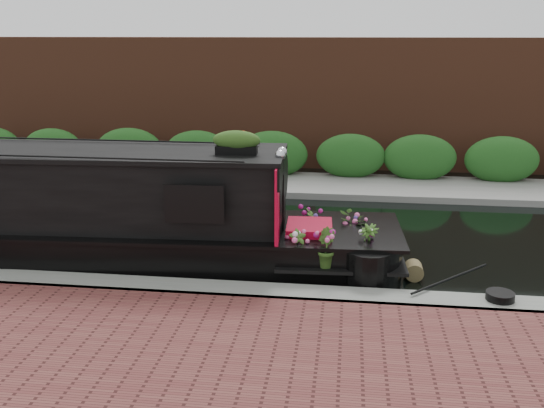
# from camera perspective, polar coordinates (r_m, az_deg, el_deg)

# --- Properties ---
(ground) EXTENTS (80.00, 80.00, 0.00)m
(ground) POSITION_cam_1_polar(r_m,az_deg,el_deg) (12.92, -3.04, -2.93)
(ground) COLOR black
(ground) RESTS_ON ground
(near_bank_coping) EXTENTS (40.00, 0.60, 0.50)m
(near_bank_coping) POSITION_cam_1_polar(r_m,az_deg,el_deg) (9.92, -6.51, -9.04)
(near_bank_coping) COLOR gray
(near_bank_coping) RESTS_ON ground
(far_bank_path) EXTENTS (40.00, 2.40, 0.34)m
(far_bank_path) POSITION_cam_1_polar(r_m,az_deg,el_deg) (16.90, -0.49, 1.64)
(far_bank_path) COLOR gray
(far_bank_path) RESTS_ON ground
(far_hedge) EXTENTS (40.00, 1.10, 2.80)m
(far_hedge) POSITION_cam_1_polar(r_m,az_deg,el_deg) (17.76, -0.09, 2.35)
(far_hedge) COLOR #20531B
(far_hedge) RESTS_ON ground
(far_brick_wall) EXTENTS (40.00, 1.00, 8.00)m
(far_brick_wall) POSITION_cam_1_polar(r_m,az_deg,el_deg) (19.79, 0.70, 3.77)
(far_brick_wall) COLOR brown
(far_brick_wall) RESTS_ON ground
(narrowboat) EXTENTS (11.89, 2.63, 2.77)m
(narrowboat) POSITION_cam_1_polar(r_m,az_deg,el_deg) (11.82, -19.11, -1.42)
(narrowboat) COLOR black
(narrowboat) RESTS_ON ground
(rope_fender) EXTENTS (0.32, 0.34, 0.32)m
(rope_fender) POSITION_cam_1_polar(r_m,az_deg,el_deg) (10.91, 13.20, -6.10)
(rope_fender) COLOR brown
(rope_fender) RESTS_ON ground
(coiled_mooring_rope) EXTENTS (0.43, 0.43, 0.12)m
(coiled_mooring_rope) POSITION_cam_1_polar(r_m,az_deg,el_deg) (9.90, 20.68, -8.11)
(coiled_mooring_rope) COLOR black
(coiled_mooring_rope) RESTS_ON near_bank_coping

